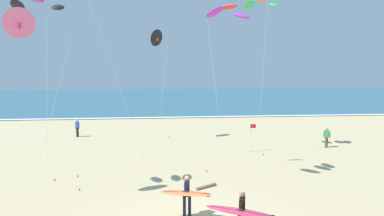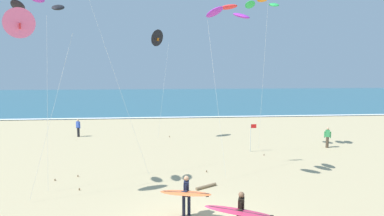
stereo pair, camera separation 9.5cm
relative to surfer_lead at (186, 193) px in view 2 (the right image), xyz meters
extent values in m
cube|color=#2D6075|center=(0.17, 57.37, -1.01)|extent=(160.00, 60.00, 0.08)
cube|color=white|center=(0.17, 27.67, -0.96)|extent=(160.00, 0.88, 0.01)
cylinder|color=black|center=(-0.09, 0.11, -0.61)|extent=(0.13, 0.13, 0.88)
cylinder|color=black|center=(0.14, 0.24, -0.61)|extent=(0.13, 0.13, 0.88)
cube|color=black|center=(0.02, 0.17, 0.13)|extent=(0.24, 0.36, 0.60)
cube|color=blue|center=(-0.08, 0.19, 0.17)|extent=(0.04, 0.20, 0.32)
sphere|color=#A87A59|center=(0.02, 0.17, 0.55)|extent=(0.21, 0.21, 0.21)
cylinder|color=black|center=(-0.01, -0.06, 0.24)|extent=(0.09, 0.09, 0.26)
cylinder|color=black|center=(-0.08, -0.14, 0.11)|extent=(0.26, 0.11, 0.14)
cylinder|color=black|center=(0.06, 0.40, 0.09)|extent=(0.09, 0.09, 0.56)
ellipsoid|color=orange|center=(-0.03, -0.18, 0.07)|extent=(2.09, 0.85, 0.16)
cube|color=#333333|center=(-0.03, -0.18, 0.11)|extent=(1.77, 0.27, 0.09)
cube|color=#262628|center=(0.82, -0.30, 0.00)|extent=(0.12, 0.03, 0.14)
cube|color=black|center=(1.83, -1.74, 0.13)|extent=(0.29, 0.38, 0.60)
cube|color=red|center=(1.73, -1.71, 0.17)|extent=(0.07, 0.19, 0.32)
sphere|color=brown|center=(1.83, -1.74, 0.55)|extent=(0.21, 0.21, 0.21)
cylinder|color=black|center=(1.76, -1.96, 0.24)|extent=(0.09, 0.09, 0.26)
cylinder|color=black|center=(1.67, -2.02, 0.11)|extent=(0.26, 0.15, 0.14)
cylinder|color=black|center=(1.90, -1.52, 0.09)|extent=(0.09, 0.09, 0.56)
ellipsoid|color=#D83359|center=(1.72, -2.08, 0.07)|extent=(2.55, 1.30, 0.27)
cube|color=#333333|center=(1.72, -2.08, 0.11)|extent=(2.09, 0.69, 0.19)
cone|color=black|center=(-1.32, 14.89, 7.54)|extent=(1.28, 1.35, 1.37)
cube|color=orange|center=(-1.32, 14.89, 7.40)|extent=(0.38, 0.35, 0.24)
cylinder|color=silver|center=(-0.82, 15.45, 3.17)|extent=(1.02, 1.13, 8.23)
cylinder|color=brown|center=(-0.31, 16.01, -1.00)|extent=(0.06, 0.06, 0.10)
ellipsoid|color=green|center=(7.10, 10.75, 9.53)|extent=(0.75, 1.12, 0.52)
ellipsoid|color=orange|center=(6.24, 10.80, 9.85)|extent=(0.75, 1.11, 0.20)
ellipsoid|color=green|center=(5.38, 10.85, 9.53)|extent=(0.75, 1.12, 0.52)
cylinder|color=silver|center=(6.19, 9.99, 4.24)|extent=(0.11, 1.65, 10.38)
cylinder|color=brown|center=(6.15, 9.17, -1.00)|extent=(0.06, 0.06, 0.10)
cylinder|color=silver|center=(-3.69, 5.52, 5.37)|extent=(3.98, 0.27, 12.63)
cylinder|color=brown|center=(-5.67, 5.65, -1.00)|extent=(0.06, 0.06, 0.10)
cone|color=pink|center=(-6.93, 2.20, 6.90)|extent=(1.33, 1.14, 1.28)
cube|color=red|center=(-6.93, 2.20, 6.76)|extent=(0.29, 0.39, 0.24)
cylinder|color=silver|center=(-6.01, 2.86, 2.85)|extent=(1.87, 1.34, 7.59)
cylinder|color=brown|center=(-5.08, 3.53, -1.00)|extent=(0.06, 0.06, 0.10)
ellipsoid|color=purple|center=(1.71, 3.88, 7.76)|extent=(1.10, 1.30, 0.55)
ellipsoid|color=red|center=(2.51, 4.35, 8.11)|extent=(1.10, 1.29, 0.20)
ellipsoid|color=purple|center=(3.30, 4.82, 7.76)|extent=(1.10, 1.30, 0.55)
cylinder|color=silver|center=(2.07, 5.08, 3.36)|extent=(0.89, 1.48, 8.61)
cylinder|color=brown|center=(1.63, 5.82, -1.00)|extent=(0.06, 0.06, 0.10)
ellipsoid|color=black|center=(-7.36, 3.22, 7.78)|extent=(0.68, 1.14, 0.52)
ellipsoid|color=black|center=(-5.67, 3.45, 7.78)|extent=(0.68, 1.14, 0.52)
cylinder|color=silver|center=(-6.63, 4.21, 3.37)|extent=(0.24, 1.76, 8.63)
cylinder|color=brown|center=(-6.74, 5.08, -1.00)|extent=(0.06, 0.06, 0.10)
cylinder|color=black|center=(-8.43, 16.94, -0.63)|extent=(0.22, 0.22, 0.84)
cube|color=#3351B7|center=(-8.43, 16.94, 0.06)|extent=(0.37, 0.33, 0.54)
sphere|color=tan|center=(-8.43, 16.94, 0.44)|extent=(0.20, 0.20, 0.20)
cylinder|color=#3351B7|center=(-8.26, 16.83, -0.04)|extent=(0.08, 0.08, 0.50)
cylinder|color=#3351B7|center=(-8.61, 17.06, -0.04)|extent=(0.08, 0.08, 0.50)
cylinder|color=#4C3D2D|center=(11.70, 10.98, -0.63)|extent=(0.22, 0.22, 0.84)
cube|color=#339351|center=(11.70, 10.98, 0.06)|extent=(0.37, 0.32, 0.54)
sphere|color=tan|center=(11.70, 10.98, 0.44)|extent=(0.20, 0.20, 0.20)
cylinder|color=#339351|center=(11.52, 11.09, -0.04)|extent=(0.08, 0.08, 0.50)
cylinder|color=#339351|center=(11.88, 10.87, -0.04)|extent=(0.08, 0.08, 0.50)
cylinder|color=silver|center=(5.45, 10.25, 0.00)|extent=(0.05, 0.05, 2.10)
cube|color=red|center=(5.67, 10.25, 0.85)|extent=(0.40, 0.02, 0.28)
cylinder|color=#846B4C|center=(1.26, 3.29, -0.97)|extent=(1.15, 0.76, 0.15)
camera|label=1|loc=(-1.00, -12.52, 4.92)|focal=30.48mm
camera|label=2|loc=(-0.91, -12.53, 4.92)|focal=30.48mm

